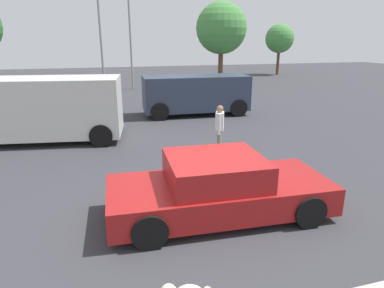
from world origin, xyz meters
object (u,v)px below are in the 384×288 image
Objects in this scene: sedan_foreground at (218,188)px; light_post_near at (130,21)px; pedestrian at (220,126)px; van_white at (43,108)px; light_post_mid at (99,20)px; suv_dark at (195,93)px.

light_post_near reaches higher than sedan_foreground.
pedestrian reaches higher than sedan_foreground.
pedestrian is at bearing 159.50° from van_white.
van_white is 11.06m from light_post_mid.
suv_dark is at bearing -62.31° from light_post_mid.
sedan_foreground is at bearing -91.23° from light_post_near.
pedestrian is at bearing 72.17° from sedan_foreground.
light_post_mid is at bearing -52.98° from pedestrian.
light_post_mid reaches higher than van_white.
sedan_foreground is 2.94× the size of pedestrian.
van_white is at bearing 26.79° from suv_dark.
suv_dark reaches higher than pedestrian.
van_white reaches higher than suv_dark.
sedan_foreground is 0.64× the size of light_post_near.
van_white is at bearing -109.61° from light_post_near.
van_white is 0.79× the size of light_post_mid.
sedan_foreground is 0.91× the size of suv_dark.
light_post_near is (4.38, 12.30, 3.48)m from van_white.
pedestrian is (1.36, 3.59, 0.33)m from sedan_foreground.
light_post_mid is (-2.05, -2.04, -0.07)m from light_post_near.
van_white is at bearing -4.90° from pedestrian.
suv_dark is 10.39m from light_post_near.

